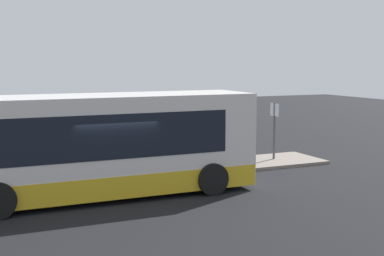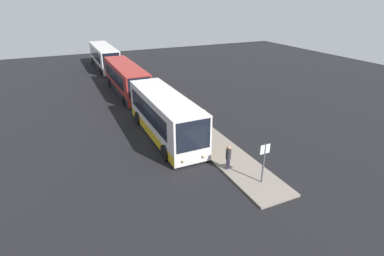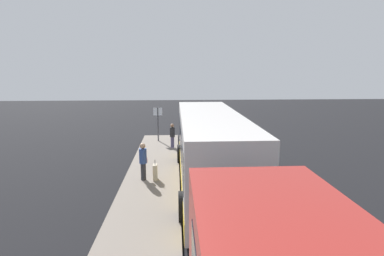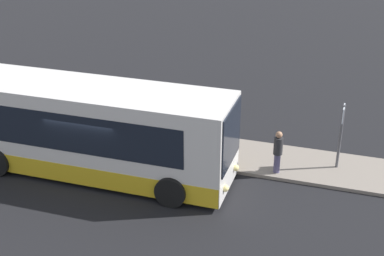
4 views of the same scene
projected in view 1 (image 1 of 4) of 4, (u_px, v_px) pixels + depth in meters
ground at (109, 198)px, 16.99m from camera, size 80.00×80.00×0.00m
platform at (88, 178)px, 19.59m from camera, size 20.00×2.59×0.13m
bus_lead at (96, 147)px, 16.88m from camera, size 10.29×2.86×3.26m
passenger_boarding at (245, 145)px, 21.13m from camera, size 0.43×0.43×1.60m
passenger_waiting at (93, 148)px, 19.93m from camera, size 0.53×0.36×1.73m
suitcase at (95, 166)px, 19.48m from camera, size 0.37×0.19×0.97m
sign_post at (274, 123)px, 22.81m from camera, size 0.10×0.62×2.44m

